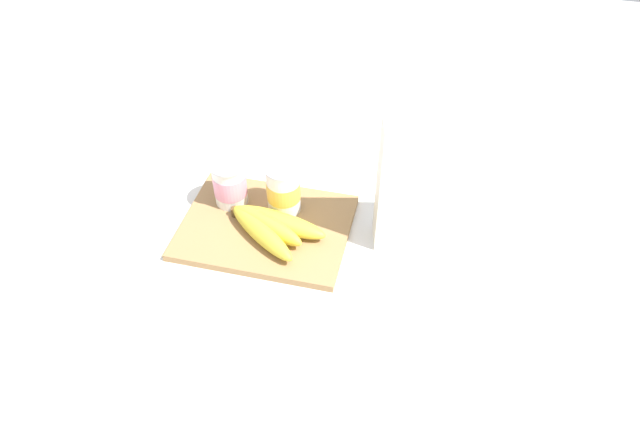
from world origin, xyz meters
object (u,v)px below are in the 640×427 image
at_px(yogurt_cup_back, 283,189).
at_px(cutting_board, 266,227).
at_px(cereal_box, 437,186).
at_px(yogurt_cup_front, 230,183).
at_px(banana_bunch, 270,226).

bearing_deg(yogurt_cup_back, cutting_board, -114.30).
height_order(cereal_box, yogurt_cup_front, cereal_box).
height_order(cutting_board, yogurt_cup_back, yogurt_cup_back).
distance_m(cereal_box, yogurt_cup_front, 0.38).
bearing_deg(cutting_board, banana_bunch, -53.63).
bearing_deg(cereal_box, yogurt_cup_front, 166.97).
distance_m(yogurt_cup_front, banana_bunch, 0.12).
height_order(yogurt_cup_front, banana_bunch, yogurt_cup_front).
bearing_deg(cutting_board, yogurt_cup_front, 150.07).
bearing_deg(cereal_box, banana_bunch, -179.50).
xyz_separation_m(cutting_board, cereal_box, (0.29, 0.04, 0.12)).
xyz_separation_m(yogurt_cup_front, banana_bunch, (0.10, -0.07, -0.03)).
height_order(cutting_board, yogurt_cup_front, yogurt_cup_front).
distance_m(cutting_board, cereal_box, 0.32).
height_order(cutting_board, cereal_box, cereal_box).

